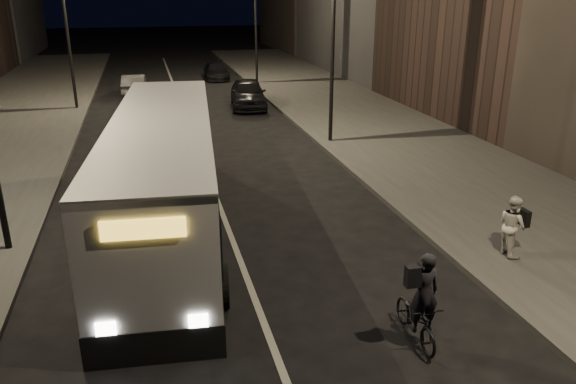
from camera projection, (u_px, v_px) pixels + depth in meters
ground at (257, 306)px, 11.90m from camera, size 180.00×180.00×0.00m
sidewalk_right at (375, 127)px, 26.58m from camera, size 7.00×70.00×0.16m
streetlight_right_mid at (327, 13)px, 22.20m from camera, size 1.20×0.44×8.12m
streetlight_right_far at (251, 3)px, 36.76m from camera, size 1.20×0.44×8.12m
streetlight_left_far at (69, 7)px, 28.83m from camera, size 1.20×0.44×8.12m
city_bus at (165, 171)px, 14.93m from camera, size 3.61×12.00×3.19m
cyclist_on_bicycle at (418, 311)px, 10.52m from camera, size 0.62×1.68×1.92m
pedestrian_woman at (512, 225)px, 13.59m from camera, size 0.58×0.74×1.52m
car_near at (248, 93)px, 31.07m from camera, size 2.40×4.82×1.58m
car_mid at (134, 85)px, 34.74m from camera, size 1.53×3.96×1.29m
car_far at (216, 71)px, 40.79m from camera, size 1.78×4.12×1.18m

